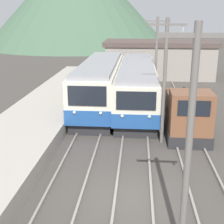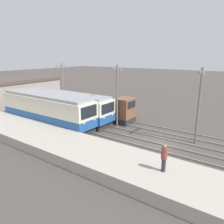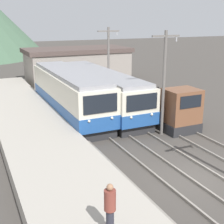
# 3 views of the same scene
# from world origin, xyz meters

# --- Properties ---
(ground_plane) EXTENTS (200.00, 200.00, 0.00)m
(ground_plane) POSITION_xyz_m (0.00, 0.00, 0.00)
(ground_plane) COLOR #47423D
(platform_left) EXTENTS (4.50, 54.00, 0.87)m
(platform_left) POSITION_xyz_m (-6.25, 0.00, 0.44)
(platform_left) COLOR #ADA599
(platform_left) RESTS_ON ground
(track_left) EXTENTS (1.54, 60.00, 0.14)m
(track_left) POSITION_xyz_m (-2.60, 0.00, 0.07)
(track_left) COLOR gray
(track_left) RESTS_ON ground
(track_center) EXTENTS (1.54, 60.00, 0.14)m
(track_center) POSITION_xyz_m (0.20, 0.00, 0.07)
(track_center) COLOR gray
(track_center) RESTS_ON ground
(commuter_train_left) EXTENTS (2.84, 12.85, 3.62)m
(commuter_train_left) POSITION_xyz_m (-2.60, 12.55, 1.68)
(commuter_train_left) COLOR #28282B
(commuter_train_left) RESTS_ON ground
(commuter_train_center) EXTENTS (2.84, 13.98, 3.39)m
(commuter_train_center) POSITION_xyz_m (0.20, 12.89, 1.59)
(commuter_train_center) COLOR #28282B
(commuter_train_center) RESTS_ON ground
(shunting_locomotive) EXTENTS (2.40, 5.89, 3.00)m
(shunting_locomotive) POSITION_xyz_m (3.20, 7.43, 1.21)
(shunting_locomotive) COLOR #28282B
(shunting_locomotive) RESTS_ON ground
(catenary_mast_mid) EXTENTS (2.00, 0.20, 6.85)m
(catenary_mast_mid) POSITION_xyz_m (1.71, 5.81, 3.74)
(catenary_mast_mid) COLOR slate
(catenary_mast_mid) RESTS_ON ground
(catenary_mast_far) EXTENTS (2.00, 0.20, 6.85)m
(catenary_mast_far) POSITION_xyz_m (1.71, 14.47, 3.74)
(catenary_mast_far) COLOR slate
(catenary_mast_far) RESTS_ON ground
(person_on_platform) EXTENTS (0.38, 0.38, 1.77)m
(person_on_platform) POSITION_xyz_m (-6.15, -2.96, 1.84)
(person_on_platform) COLOR #282833
(person_on_platform) RESTS_ON platform_left
(station_building) EXTENTS (12.60, 6.30, 4.12)m
(station_building) POSITION_xyz_m (2.68, 26.00, 2.08)
(station_building) COLOR gray
(station_building) RESTS_ON ground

